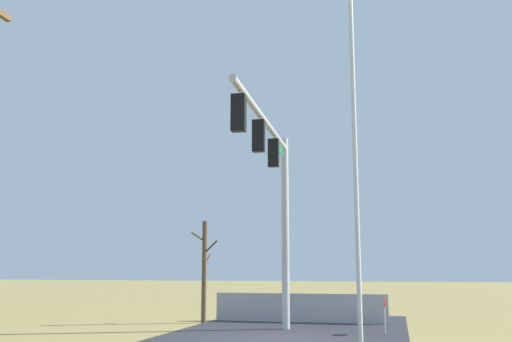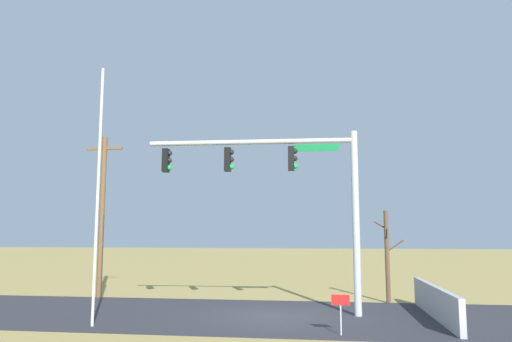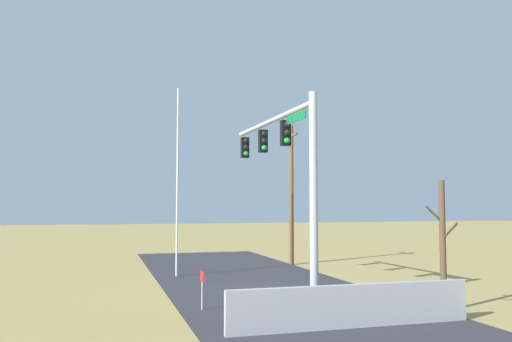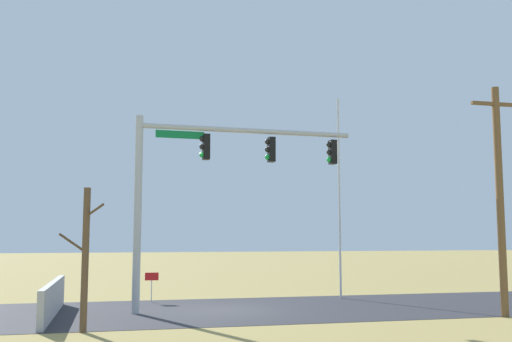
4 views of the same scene
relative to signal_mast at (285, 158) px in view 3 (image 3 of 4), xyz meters
The scene contains 9 objects.
ground_plane 5.18m from the signal_mast, 164.57° to the right, with size 160.00×160.00×0.00m, color #9E894C.
road_surface 6.96m from the signal_mast, behind, with size 28.00×8.00×0.01m, color #2D2D33.
sidewalk_corner 6.19m from the signal_mast, ahead, with size 6.00×6.00×0.01m, color #B7B5AD.
retaining_fence 6.96m from the signal_mast, ahead, with size 0.20×7.14×1.17m, color #A8A8AD.
signal_mast is the anchor object (origin of this frame).
flagpole 7.26m from the signal_mast, 154.16° to the right, with size 0.10×0.10×8.98m, color silver.
utility_pole 10.46m from the signal_mast, 158.58° to the left, with size 1.90×0.26×7.96m.
bare_tree 6.35m from the signal_mast, 43.08° to the left, with size 1.27×1.02×4.13m.
open_sign 5.71m from the signal_mast, 63.48° to the right, with size 0.56×0.04×1.22m.
Camera 3 is at (19.07, -6.33, 3.30)m, focal length 36.56 mm.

